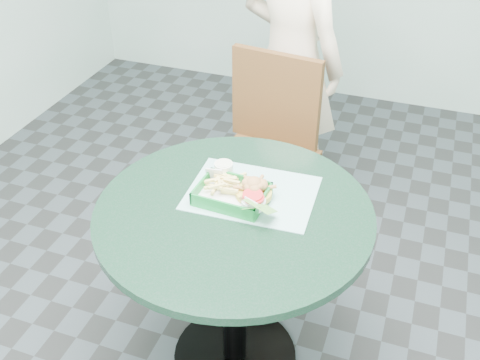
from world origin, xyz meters
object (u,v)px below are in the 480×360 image
(diner_person, at_px, (291,51))
(sauce_ramekin, at_px, (222,172))
(food_basket, at_px, (232,201))
(crab_sandwich, at_px, (254,192))
(dining_chair, at_px, (268,141))
(cafe_table, at_px, (234,252))

(diner_person, xyz_separation_m, sauce_ramekin, (0.03, -1.02, -0.05))
(diner_person, relative_size, food_basket, 7.33)
(diner_person, bearing_deg, food_basket, 116.70)
(food_basket, distance_m, crab_sandwich, 0.08)
(dining_chair, height_order, diner_person, diner_person)
(cafe_table, xyz_separation_m, sauce_ramekin, (-0.10, 0.15, 0.22))
(food_basket, height_order, sauce_ramekin, sauce_ramekin)
(crab_sandwich, height_order, sauce_ramekin, crab_sandwich)
(cafe_table, bearing_deg, diner_person, 96.33)
(diner_person, height_order, food_basket, diner_person)
(food_basket, bearing_deg, diner_person, 95.40)
(cafe_table, relative_size, dining_chair, 1.00)
(dining_chair, xyz_separation_m, diner_person, (0.00, 0.34, 0.32))
(crab_sandwich, bearing_deg, food_basket, -154.27)
(diner_person, height_order, crab_sandwich, diner_person)
(food_basket, relative_size, crab_sandwich, 1.89)
(food_basket, relative_size, sauce_ramekin, 3.55)
(dining_chair, relative_size, sauce_ramekin, 14.23)
(sauce_ramekin, bearing_deg, food_basket, -53.51)
(cafe_table, distance_m, dining_chair, 0.84)
(dining_chair, distance_m, crab_sandwich, 0.81)
(dining_chair, relative_size, diner_person, 0.55)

